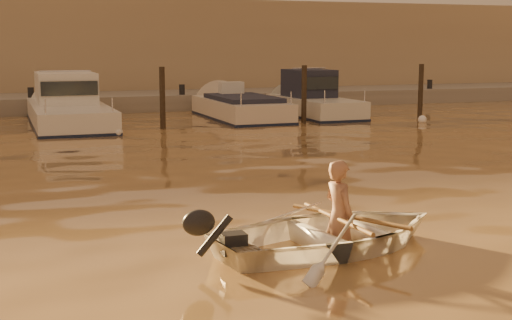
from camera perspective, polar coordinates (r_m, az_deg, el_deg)
name	(u,v)px	position (r m, az deg, el deg)	size (l,w,h in m)	color
ground_plane	(382,231)	(10.67, 10.08, -5.59)	(160.00, 160.00, 0.00)	olive
dinghy	(333,233)	(9.59, 6.15, -5.81)	(2.37, 3.33, 0.69)	white
person	(339,216)	(9.59, 6.67, -4.44)	(0.55, 0.36, 1.50)	#9B674D
outboard_motor	(232,243)	(8.83, -1.94, -6.69)	(0.90, 0.40, 0.70)	black
oar_port	(348,216)	(9.68, 7.40, -4.49)	(0.06, 0.06, 2.10)	brown
oar_starboard	(336,218)	(9.57, 6.42, -4.64)	(0.06, 0.06, 2.10)	brown
moored_boat_2	(68,106)	(25.10, -14.78, 4.16)	(2.41, 8.04, 1.75)	silver
moored_boat_3	(241,112)	(26.42, -1.24, 3.83)	(2.24, 6.39, 0.95)	beige
moored_boat_4	(314,100)	(27.48, 4.69, 4.85)	(1.95, 6.12, 1.75)	beige
piling_2	(162,101)	(23.33, -7.49, 4.70)	(0.18, 0.18, 2.20)	#2D2319
piling_3	(304,97)	(24.89, 3.86, 5.04)	(0.18, 0.18, 2.20)	#2D2319
piling_4	(421,94)	(27.12, 13.03, 5.17)	(0.18, 0.18, 2.20)	#2D2319
fender_c	(118,132)	(21.82, -10.98, 2.20)	(0.30, 0.30, 0.30)	silver
fender_d	(245,121)	(24.58, -0.87, 3.13)	(0.30, 0.30, 0.30)	orange
fender_e	(422,120)	(25.74, 13.16, 3.17)	(0.30, 0.30, 0.30)	white
quay	(128,105)	(30.96, -10.20, 4.34)	(52.00, 4.00, 1.00)	gray
waterfront_building	(107,51)	(36.29, -11.81, 8.54)	(46.00, 7.00, 4.80)	#9E8466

